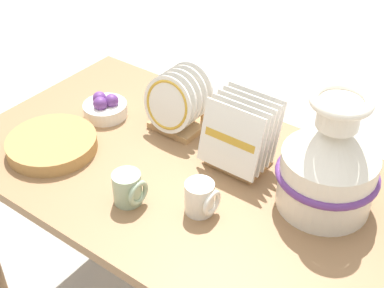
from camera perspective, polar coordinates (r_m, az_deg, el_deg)
The scene contains 8 objects.
display_table at distance 1.69m, azimuth 0.00°, elevation -5.20°, with size 1.49×0.82×0.74m.
ceramic_vase at distance 1.49m, azimuth 14.43°, elevation -2.05°, with size 0.29×0.29×0.36m.
dish_rack_round_plates at distance 1.78m, azimuth -1.61°, elevation 4.16°, with size 0.19×0.17×0.21m.
dish_rack_square_plates at distance 1.63m, azimuth 5.17°, elevation 0.58°, with size 0.20×0.17×0.22m.
wicker_charger_stack at distance 1.78m, azimuth -14.72°, elevation -0.01°, with size 0.29×0.29×0.04m.
mug_cream_glaze at distance 1.48m, azimuth 0.95°, elevation -5.79°, with size 0.09×0.08×0.10m.
mug_sage_glaze at distance 1.52m, azimuth -6.78°, elevation -4.73°, with size 0.09×0.08×0.10m.
fruit_bowl at distance 1.90m, azimuth -9.26°, elevation 3.86°, with size 0.15×0.15×0.09m.
Camera 1 is at (0.75, -1.02, 1.79)m, focal length 50.00 mm.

